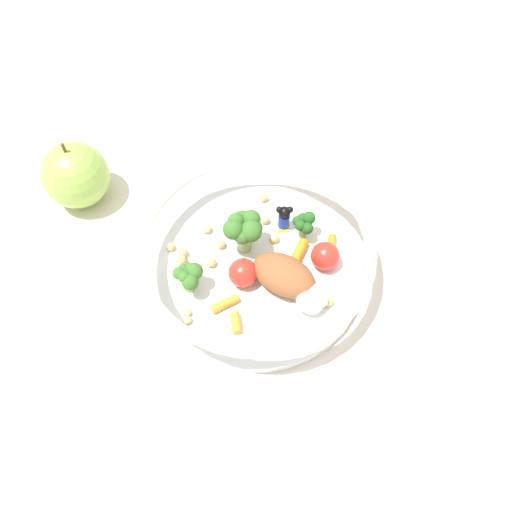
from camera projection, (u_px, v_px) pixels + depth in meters
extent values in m
plane|color=silver|center=(256.00, 290.00, 0.58)|extent=(2.40, 2.40, 0.00)
cylinder|color=white|center=(256.00, 269.00, 0.59)|extent=(0.24, 0.24, 0.01)
torus|color=white|center=(256.00, 245.00, 0.54)|extent=(0.25, 0.25, 0.01)
ellipsoid|color=brown|center=(284.00, 275.00, 0.55)|extent=(0.08, 0.07, 0.04)
cylinder|color=#8EB766|center=(244.00, 240.00, 0.59)|extent=(0.02, 0.02, 0.03)
sphere|color=#386B28|center=(251.00, 231.00, 0.56)|extent=(0.02, 0.02, 0.02)
sphere|color=#386B28|center=(253.00, 228.00, 0.56)|extent=(0.02, 0.02, 0.02)
sphere|color=#386B28|center=(251.00, 219.00, 0.56)|extent=(0.02, 0.02, 0.02)
sphere|color=#386B28|center=(242.00, 221.00, 0.57)|extent=(0.02, 0.02, 0.02)
sphere|color=#386B28|center=(236.00, 221.00, 0.56)|extent=(0.02, 0.02, 0.02)
sphere|color=#386B28|center=(233.00, 229.00, 0.56)|extent=(0.02, 0.02, 0.02)
sphere|color=#386B28|center=(242.00, 236.00, 0.56)|extent=(0.02, 0.02, 0.02)
cylinder|color=#7FAD5B|center=(302.00, 231.00, 0.60)|extent=(0.01, 0.01, 0.02)
sphere|color=#23561E|center=(307.00, 228.00, 0.58)|extent=(0.01, 0.01, 0.01)
sphere|color=#23561E|center=(309.00, 218.00, 0.58)|extent=(0.02, 0.02, 0.02)
sphere|color=#23561E|center=(303.00, 218.00, 0.59)|extent=(0.01, 0.01, 0.01)
sphere|color=#23561E|center=(297.00, 221.00, 0.58)|extent=(0.01, 0.01, 0.01)
sphere|color=#23561E|center=(300.00, 225.00, 0.58)|extent=(0.01, 0.01, 0.01)
cylinder|color=#8EB766|center=(188.00, 284.00, 0.56)|extent=(0.01, 0.01, 0.02)
sphere|color=#386B28|center=(190.00, 282.00, 0.54)|extent=(0.02, 0.02, 0.02)
sphere|color=#386B28|center=(194.00, 271.00, 0.54)|extent=(0.02, 0.02, 0.02)
sphere|color=#386B28|center=(189.00, 269.00, 0.55)|extent=(0.01, 0.01, 0.01)
sphere|color=#386B28|center=(183.00, 272.00, 0.55)|extent=(0.02, 0.02, 0.02)
sphere|color=#386B28|center=(179.00, 273.00, 0.54)|extent=(0.01, 0.01, 0.01)
sphere|color=#386B28|center=(184.00, 277.00, 0.54)|extent=(0.01, 0.01, 0.01)
sphere|color=white|center=(312.00, 302.00, 0.54)|extent=(0.02, 0.02, 0.02)
sphere|color=white|center=(319.00, 300.00, 0.54)|extent=(0.02, 0.02, 0.02)
sphere|color=white|center=(308.00, 294.00, 0.55)|extent=(0.03, 0.03, 0.03)
sphere|color=white|center=(307.00, 301.00, 0.54)|extent=(0.02, 0.02, 0.02)
sphere|color=white|center=(312.00, 303.00, 0.54)|extent=(0.02, 0.02, 0.02)
cube|color=yellow|center=(283.00, 226.00, 0.61)|extent=(0.02, 0.02, 0.00)
cylinder|color=#1933B2|center=(284.00, 220.00, 0.60)|extent=(0.02, 0.02, 0.02)
sphere|color=black|center=(284.00, 212.00, 0.59)|extent=(0.01, 0.01, 0.01)
sphere|color=black|center=(279.00, 210.00, 0.58)|extent=(0.01, 0.01, 0.01)
sphere|color=black|center=(290.00, 210.00, 0.58)|extent=(0.01, 0.01, 0.01)
cylinder|color=orange|center=(299.00, 252.00, 0.59)|extent=(0.03, 0.03, 0.01)
cylinder|color=orange|center=(331.00, 246.00, 0.59)|extent=(0.03, 0.03, 0.01)
cylinder|color=orange|center=(225.00, 304.00, 0.55)|extent=(0.01, 0.03, 0.01)
cylinder|color=orange|center=(236.00, 323.00, 0.54)|extent=(0.03, 0.02, 0.01)
sphere|color=red|center=(325.00, 256.00, 0.57)|extent=(0.03, 0.03, 0.03)
sphere|color=red|center=(243.00, 273.00, 0.56)|extent=(0.03, 0.03, 0.03)
sphere|color=tan|center=(183.00, 253.00, 0.59)|extent=(0.01, 0.01, 0.01)
sphere|color=tan|center=(181.00, 259.00, 0.58)|extent=(0.01, 0.01, 0.01)
sphere|color=#D1B775|center=(221.00, 244.00, 0.59)|extent=(0.01, 0.01, 0.01)
sphere|color=#D1B775|center=(207.00, 229.00, 0.60)|extent=(0.01, 0.01, 0.01)
sphere|color=#D1B775|center=(274.00, 238.00, 0.60)|extent=(0.01, 0.01, 0.01)
sphere|color=#D1B775|center=(187.00, 313.00, 0.55)|extent=(0.01, 0.01, 0.01)
sphere|color=#D1B775|center=(264.00, 197.00, 0.63)|extent=(0.01, 0.01, 0.01)
sphere|color=tan|center=(328.00, 301.00, 0.55)|extent=(0.01, 0.01, 0.01)
sphere|color=#D1B775|center=(211.00, 262.00, 0.58)|extent=(0.01, 0.01, 0.01)
sphere|color=#D1B775|center=(188.00, 320.00, 0.54)|extent=(0.01, 0.01, 0.01)
sphere|color=#D1B775|center=(265.00, 220.00, 0.61)|extent=(0.01, 0.01, 0.01)
sphere|color=tan|center=(171.00, 247.00, 0.59)|extent=(0.01, 0.01, 0.01)
sphere|color=#8CB74C|center=(76.00, 175.00, 0.62)|extent=(0.08, 0.08, 0.08)
cylinder|color=brown|center=(64.00, 148.00, 0.58)|extent=(0.00, 0.00, 0.01)
cube|color=white|center=(475.00, 242.00, 0.61)|extent=(0.17, 0.15, 0.01)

